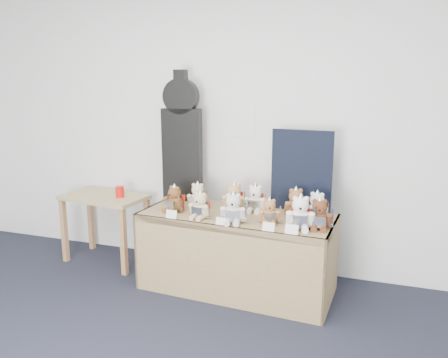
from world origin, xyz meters
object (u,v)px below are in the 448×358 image
(guitar_case, at_px, (182,138))
(teddy_front_centre, at_px, (233,209))
(teddy_back_left, at_px, (198,197))
(teddy_front_far_left, at_px, (174,200))
(teddy_front_left, at_px, (200,206))
(side_table, at_px, (105,207))
(teddy_back_right, at_px, (296,204))
(teddy_front_right, at_px, (269,212))
(teddy_back_centre_left, at_px, (234,198))
(teddy_front_far_right, at_px, (300,214))
(red_cup, at_px, (120,192))
(teddy_front_end, at_px, (319,215))
(display_table, at_px, (234,233))
(teddy_back_end, at_px, (317,208))
(teddy_back_centre_right, at_px, (255,200))

(guitar_case, height_order, teddy_front_centre, guitar_case)
(guitar_case, distance_m, teddy_back_left, 0.59)
(teddy_front_far_left, bearing_deg, teddy_front_left, 0.59)
(side_table, height_order, teddy_back_right, teddy_back_right)
(teddy_front_right, height_order, teddy_back_centre_left, teddy_back_centre_left)
(guitar_case, distance_m, teddy_back_centre_left, 0.78)
(teddy_front_centre, relative_size, teddy_front_far_right, 0.94)
(side_table, relative_size, teddy_back_left, 3.45)
(guitar_case, height_order, teddy_back_left, guitar_case)
(side_table, height_order, teddy_front_left, teddy_front_left)
(red_cup, xyz_separation_m, teddy_front_far_right, (1.83, -0.37, 0.06))
(teddy_back_right, bearing_deg, teddy_front_end, -72.03)
(display_table, xyz_separation_m, guitar_case, (-0.63, 0.37, 0.75))
(teddy_back_end, bearing_deg, teddy_front_end, -68.68)
(guitar_case, distance_m, teddy_front_far_right, 1.40)
(guitar_case, bearing_deg, side_table, -173.60)
(teddy_front_end, xyz_separation_m, teddy_back_centre_left, (-0.77, 0.27, 0.00))
(display_table, xyz_separation_m, teddy_front_end, (0.72, -0.10, 0.26))
(display_table, height_order, teddy_back_left, teddy_back_left)
(side_table, xyz_separation_m, teddy_front_far_right, (2.02, -0.38, 0.24))
(side_table, height_order, teddy_back_left, teddy_back_left)
(teddy_front_far_left, height_order, teddy_back_centre_left, teddy_back_centre_left)
(teddy_back_end, bearing_deg, side_table, -175.23)
(teddy_front_far_left, bearing_deg, side_table, -176.52)
(teddy_back_centre_left, xyz_separation_m, teddy_back_centre_right, (0.19, 0.02, -0.00))
(side_table, distance_m, teddy_back_centre_right, 1.59)
(teddy_front_far_right, bearing_deg, display_table, 157.26)
(guitar_case, bearing_deg, teddy_front_left, -55.64)
(guitar_case, relative_size, teddy_front_far_right, 4.08)
(teddy_back_left, height_order, teddy_back_end, teddy_back_end)
(teddy_front_left, distance_m, teddy_front_end, 0.97)
(side_table, bearing_deg, display_table, -2.19)
(teddy_front_centre, bearing_deg, red_cup, 153.81)
(teddy_front_right, relative_size, teddy_back_left, 0.90)
(side_table, relative_size, teddy_front_right, 3.83)
(red_cup, distance_m, teddy_back_centre_right, 1.38)
(teddy_front_far_left, bearing_deg, teddy_front_right, 16.67)
(teddy_front_left, relative_size, teddy_front_far_right, 0.85)
(teddy_back_right, bearing_deg, teddy_back_end, -43.48)
(red_cup, bearing_deg, teddy_front_centre, -16.99)
(teddy_front_end, xyz_separation_m, teddy_back_left, (-1.11, 0.25, -0.01))
(teddy_front_right, height_order, teddy_back_centre_right, teddy_back_centre_right)
(teddy_back_centre_right, bearing_deg, teddy_back_centre_left, -175.15)
(guitar_case, relative_size, teddy_back_left, 4.76)
(guitar_case, xyz_separation_m, teddy_front_far_right, (1.21, -0.51, -0.48))
(teddy_front_centre, xyz_separation_m, teddy_back_end, (0.63, 0.27, -0.00))
(teddy_front_centre, height_order, teddy_front_far_right, teddy_front_far_right)
(teddy_front_right, bearing_deg, side_table, 154.00)
(guitar_case, relative_size, teddy_front_end, 4.49)
(teddy_front_centre, relative_size, teddy_back_left, 1.10)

